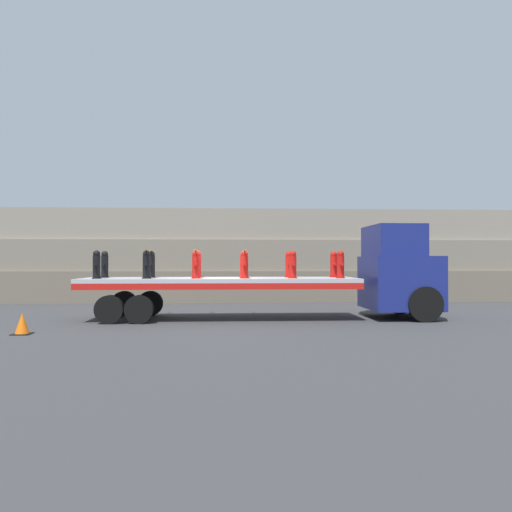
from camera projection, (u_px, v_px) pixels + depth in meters
ground_plane at (220, 319)px, 16.78m from camera, size 120.00×120.00×0.00m
rock_cliff at (223, 256)px, 25.00m from camera, size 60.00×3.30×4.47m
truck_cab at (401, 273)px, 17.15m from camera, size 2.27×2.71×3.17m
flatbed_trailer at (200, 286)px, 16.75m from camera, size 9.15×2.52×1.39m
fire_hydrant_black_near_0 at (97, 265)px, 16.05m from camera, size 0.30×0.52×0.92m
fire_hydrant_black_far_0 at (105, 265)px, 17.11m from camera, size 0.30×0.52×0.92m
fire_hydrant_black_near_1 at (146, 265)px, 16.14m from camera, size 0.30×0.52×0.92m
fire_hydrant_black_far_1 at (151, 265)px, 17.20m from camera, size 0.30×0.52×0.92m
fire_hydrant_red_near_2 at (196, 265)px, 16.23m from camera, size 0.30×0.52×0.92m
fire_hydrant_red_far_2 at (198, 265)px, 17.29m from camera, size 0.30×0.52×0.92m
fire_hydrant_red_near_3 at (245, 265)px, 16.32m from camera, size 0.30×0.52×0.92m
fire_hydrant_red_far_3 at (244, 265)px, 17.38m from camera, size 0.30×0.52×0.92m
fire_hydrant_red_near_4 at (293, 265)px, 16.41m from camera, size 0.30×0.52×0.92m
fire_hydrant_red_far_4 at (289, 265)px, 17.47m from camera, size 0.30×0.52×0.92m
fire_hydrant_red_near_5 at (340, 265)px, 16.49m from camera, size 0.30×0.52×0.92m
fire_hydrant_red_far_5 at (334, 265)px, 17.55m from camera, size 0.30×0.52×0.92m
cargo_strap_rear at (149, 251)px, 16.67m from camera, size 0.05×2.61×0.01m
cargo_strap_middle at (197, 251)px, 16.76m from camera, size 0.05×2.61×0.01m
cargo_strap_front at (244, 251)px, 16.85m from camera, size 0.05×2.61×0.01m
traffic_cone at (22, 324)px, 13.25m from camera, size 0.47×0.47×0.57m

